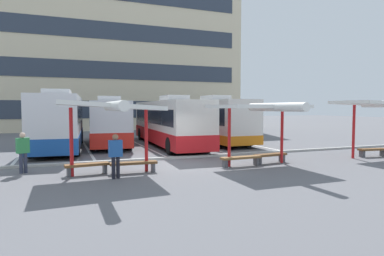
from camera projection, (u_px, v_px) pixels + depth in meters
name	position (u px, v px, depth m)	size (l,w,h in m)	color
ground_plane	(184.00, 165.00, 15.44)	(160.00, 160.00, 0.00)	slate
terminal_building	(102.00, 60.00, 44.23)	(34.37, 13.36, 20.74)	beige
coach_bus_0	(60.00, 122.00, 21.26)	(3.38, 10.60, 3.74)	silver
coach_bus_1	(108.00, 123.00, 24.34)	(3.49, 11.08, 3.44)	silver
coach_bus_2	(168.00, 123.00, 23.44)	(2.99, 12.46, 3.46)	silver
coach_bus_3	(207.00, 120.00, 26.35)	(2.70, 11.86, 3.57)	silver
lane_stripe_0	(25.00, 149.00, 21.22)	(0.16, 14.00, 0.01)	white
lane_stripe_1	(86.00, 147.00, 22.57)	(0.16, 14.00, 0.01)	white
lane_stripe_2	(140.00, 145.00, 23.93)	(0.16, 14.00, 0.01)	white
lane_stripe_3	(189.00, 143.00, 25.28)	(0.16, 14.00, 0.01)	white
lane_stripe_4	(232.00, 141.00, 26.64)	(0.16, 14.00, 0.01)	white
waiting_shelter_1	(111.00, 107.00, 13.03)	(3.94, 4.78, 2.94)	red
bench_1	(87.00, 166.00, 13.22)	(1.73, 0.60, 0.45)	brown
bench_2	(134.00, 164.00, 13.63)	(1.93, 0.49, 0.45)	brown
waiting_shelter_2	(260.00, 108.00, 15.18)	(3.85, 4.95, 2.86)	red
bench_3	(241.00, 159.00, 15.12)	(1.96, 0.48, 0.45)	brown
bench_4	(271.00, 156.00, 16.05)	(1.80, 0.63, 0.45)	brown
waiting_shelter_3	(379.00, 105.00, 17.65)	(3.90, 4.51, 3.04)	red
bench_5	(373.00, 151.00, 18.08)	(1.68, 0.64, 0.45)	brown
platform_kerb	(171.00, 158.00, 17.28)	(44.00, 0.24, 0.12)	#ADADA8
waiting_passenger_0	(23.00, 150.00, 13.50)	(0.53, 0.38, 1.66)	#33384C
waiting_passenger_1	(116.00, 153.00, 12.43)	(0.51, 0.30, 1.68)	black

